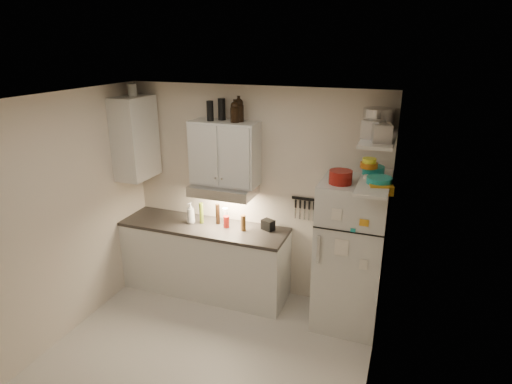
% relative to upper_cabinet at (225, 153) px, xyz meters
% --- Properties ---
extents(floor, '(3.20, 3.00, 0.02)m').
position_rel_upper_cabinet_xyz_m(floor, '(0.30, -1.33, -1.84)').
color(floor, beige).
rests_on(floor, ground).
extents(ceiling, '(3.20, 3.00, 0.02)m').
position_rel_upper_cabinet_xyz_m(ceiling, '(0.30, -1.33, 0.78)').
color(ceiling, white).
rests_on(ceiling, ground).
extents(back_wall, '(3.20, 0.02, 2.60)m').
position_rel_upper_cabinet_xyz_m(back_wall, '(0.30, 0.18, -0.53)').
color(back_wall, beige).
rests_on(back_wall, ground).
extents(left_wall, '(0.02, 3.00, 2.60)m').
position_rel_upper_cabinet_xyz_m(left_wall, '(-1.31, -1.33, -0.53)').
color(left_wall, beige).
rests_on(left_wall, ground).
extents(right_wall, '(0.02, 3.00, 2.60)m').
position_rel_upper_cabinet_xyz_m(right_wall, '(1.91, -1.33, -0.53)').
color(right_wall, beige).
rests_on(right_wall, ground).
extents(base_cabinet, '(2.10, 0.60, 0.88)m').
position_rel_upper_cabinet_xyz_m(base_cabinet, '(-0.25, -0.14, -1.39)').
color(base_cabinet, silver).
rests_on(base_cabinet, floor).
extents(countertop, '(2.10, 0.62, 0.04)m').
position_rel_upper_cabinet_xyz_m(countertop, '(-0.25, -0.14, -0.93)').
color(countertop, '#2E2A27').
rests_on(countertop, base_cabinet).
extents(upper_cabinet, '(0.80, 0.33, 0.75)m').
position_rel_upper_cabinet_xyz_m(upper_cabinet, '(0.00, 0.00, 0.00)').
color(upper_cabinet, silver).
rests_on(upper_cabinet, back_wall).
extents(side_cabinet, '(0.33, 0.55, 1.00)m').
position_rel_upper_cabinet_xyz_m(side_cabinet, '(-1.14, -0.14, 0.12)').
color(side_cabinet, silver).
rests_on(side_cabinet, left_wall).
extents(range_hood, '(0.76, 0.46, 0.12)m').
position_rel_upper_cabinet_xyz_m(range_hood, '(0.00, -0.06, -0.44)').
color(range_hood, silver).
rests_on(range_hood, back_wall).
extents(fridge, '(0.70, 0.68, 1.70)m').
position_rel_upper_cabinet_xyz_m(fridge, '(1.55, -0.18, -0.98)').
color(fridge, silver).
rests_on(fridge, floor).
extents(shelf_hi, '(0.30, 0.95, 0.03)m').
position_rel_upper_cabinet_xyz_m(shelf_hi, '(1.75, -0.31, 0.38)').
color(shelf_hi, silver).
rests_on(shelf_hi, right_wall).
extents(shelf_lo, '(0.30, 0.95, 0.03)m').
position_rel_upper_cabinet_xyz_m(shelf_lo, '(1.75, -0.31, -0.07)').
color(shelf_lo, silver).
rests_on(shelf_lo, right_wall).
extents(knife_strip, '(0.42, 0.02, 0.03)m').
position_rel_upper_cabinet_xyz_m(knife_strip, '(1.00, 0.15, -0.51)').
color(knife_strip, black).
rests_on(knife_strip, back_wall).
extents(dutch_oven, '(0.28, 0.28, 0.14)m').
position_rel_upper_cabinet_xyz_m(dutch_oven, '(1.41, -0.29, -0.06)').
color(dutch_oven, maroon).
rests_on(dutch_oven, fridge).
extents(book_stack, '(0.27, 0.31, 0.09)m').
position_rel_upper_cabinet_xyz_m(book_stack, '(1.81, -0.41, -0.08)').
color(book_stack, orange).
rests_on(book_stack, fridge).
extents(spice_jar, '(0.07, 0.07, 0.11)m').
position_rel_upper_cabinet_xyz_m(spice_jar, '(1.66, -0.28, -0.07)').
color(spice_jar, silver).
rests_on(spice_jar, fridge).
extents(stock_pot, '(0.31, 0.31, 0.22)m').
position_rel_upper_cabinet_xyz_m(stock_pot, '(1.70, 0.00, 0.50)').
color(stock_pot, silver).
rests_on(stock_pot, shelf_hi).
extents(tin_a, '(0.21, 0.20, 0.17)m').
position_rel_upper_cabinet_xyz_m(tin_a, '(1.70, -0.45, 0.48)').
color(tin_a, '#AAAAAD').
rests_on(tin_a, shelf_hi).
extents(tin_b, '(0.19, 0.19, 0.16)m').
position_rel_upper_cabinet_xyz_m(tin_b, '(1.78, -0.57, 0.47)').
color(tin_b, '#AAAAAD').
rests_on(tin_b, shelf_hi).
extents(bowl_teal, '(0.22, 0.22, 0.09)m').
position_rel_upper_cabinet_xyz_m(bowl_teal, '(1.71, -0.11, -0.01)').
color(bowl_teal, teal).
rests_on(bowl_teal, shelf_lo).
extents(bowl_orange, '(0.18, 0.18, 0.05)m').
position_rel_upper_cabinet_xyz_m(bowl_orange, '(1.67, -0.19, 0.07)').
color(bowl_orange, '#BD6311').
rests_on(bowl_orange, bowl_teal).
extents(bowl_yellow, '(0.14, 0.14, 0.04)m').
position_rel_upper_cabinet_xyz_m(bowl_yellow, '(1.67, -0.19, 0.11)').
color(bowl_yellow, '#F0F52B').
rests_on(bowl_yellow, bowl_orange).
extents(plates, '(0.32, 0.32, 0.06)m').
position_rel_upper_cabinet_xyz_m(plates, '(1.80, -0.39, -0.02)').
color(plates, teal).
rests_on(plates, shelf_lo).
extents(growler_a, '(0.11, 0.11, 0.24)m').
position_rel_upper_cabinet_xyz_m(growler_a, '(0.15, -0.03, 0.49)').
color(growler_a, black).
rests_on(growler_a, upper_cabinet).
extents(growler_b, '(0.12, 0.12, 0.27)m').
position_rel_upper_cabinet_xyz_m(growler_b, '(0.17, 0.04, 0.51)').
color(growler_b, black).
rests_on(growler_b, upper_cabinet).
extents(thermos_a, '(0.10, 0.10, 0.25)m').
position_rel_upper_cabinet_xyz_m(thermos_a, '(-0.06, 0.07, 0.50)').
color(thermos_a, black).
rests_on(thermos_a, upper_cabinet).
extents(thermos_b, '(0.10, 0.10, 0.23)m').
position_rel_upper_cabinet_xyz_m(thermos_b, '(-0.16, -0.03, 0.49)').
color(thermos_b, black).
rests_on(thermos_b, upper_cabinet).
extents(side_jar, '(0.14, 0.14, 0.14)m').
position_rel_upper_cabinet_xyz_m(side_jar, '(-1.15, -0.09, 0.70)').
color(side_jar, silver).
rests_on(side_jar, side_cabinet).
extents(soap_bottle, '(0.13, 0.13, 0.30)m').
position_rel_upper_cabinet_xyz_m(soap_bottle, '(-0.43, -0.13, -0.75)').
color(soap_bottle, silver).
rests_on(soap_bottle, countertop).
extents(pepper_mill, '(0.08, 0.08, 0.20)m').
position_rel_upper_cabinet_xyz_m(pepper_mill, '(0.27, -0.11, -0.81)').
color(pepper_mill, brown).
rests_on(pepper_mill, countertop).
extents(oil_bottle, '(0.06, 0.06, 0.27)m').
position_rel_upper_cabinet_xyz_m(oil_bottle, '(-0.30, -0.08, -0.77)').
color(oil_bottle, '#57691A').
rests_on(oil_bottle, countertop).
extents(vinegar_bottle, '(0.07, 0.07, 0.26)m').
position_rel_upper_cabinet_xyz_m(vinegar_bottle, '(-0.10, -0.03, -0.78)').
color(vinegar_bottle, black).
rests_on(vinegar_bottle, countertop).
extents(clear_bottle, '(0.09, 0.09, 0.21)m').
position_rel_upper_cabinet_xyz_m(clear_bottle, '(-0.02, 0.00, -0.80)').
color(clear_bottle, silver).
rests_on(clear_bottle, countertop).
extents(red_jar, '(0.08, 0.08, 0.15)m').
position_rel_upper_cabinet_xyz_m(red_jar, '(0.04, -0.10, -0.83)').
color(red_jar, maroon).
rests_on(red_jar, countertop).
extents(caddy, '(0.18, 0.15, 0.13)m').
position_rel_upper_cabinet_xyz_m(caddy, '(0.54, 0.01, -0.84)').
color(caddy, black).
rests_on(caddy, countertop).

